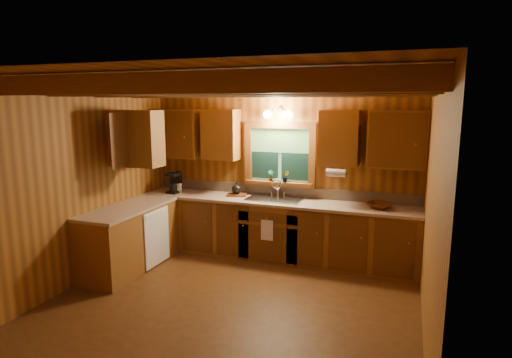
{
  "coord_description": "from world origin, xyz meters",
  "views": [
    {
      "loc": [
        1.86,
        -4.31,
        2.33
      ],
      "look_at": [
        0.0,
        0.8,
        1.35
      ],
      "focal_mm": 29.7,
      "sensor_mm": 36.0,
      "label": 1
    }
  ],
  "objects_px": {
    "sink": "(274,202)",
    "coffee_maker": "(175,183)",
    "wicker_basket": "(380,206)",
    "cutting_board": "(237,195)"
  },
  "relations": [
    {
      "from": "coffee_maker",
      "to": "cutting_board",
      "type": "bearing_deg",
      "value": 11.41
    },
    {
      "from": "coffee_maker",
      "to": "wicker_basket",
      "type": "bearing_deg",
      "value": 5.42
    },
    {
      "from": "wicker_basket",
      "to": "sink",
      "type": "bearing_deg",
      "value": 179.26
    },
    {
      "from": "sink",
      "to": "coffee_maker",
      "type": "height_order",
      "value": "coffee_maker"
    },
    {
      "from": "cutting_board",
      "to": "sink",
      "type": "bearing_deg",
      "value": -20.65
    },
    {
      "from": "sink",
      "to": "coffee_maker",
      "type": "bearing_deg",
      "value": -177.9
    },
    {
      "from": "cutting_board",
      "to": "wicker_basket",
      "type": "bearing_deg",
      "value": -17.37
    },
    {
      "from": "coffee_maker",
      "to": "cutting_board",
      "type": "xyz_separation_m",
      "value": [
        1.03,
        0.12,
        -0.15
      ]
    },
    {
      "from": "sink",
      "to": "wicker_basket",
      "type": "relative_size",
      "value": 2.48
    },
    {
      "from": "sink",
      "to": "cutting_board",
      "type": "distance_m",
      "value": 0.64
    }
  ]
}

